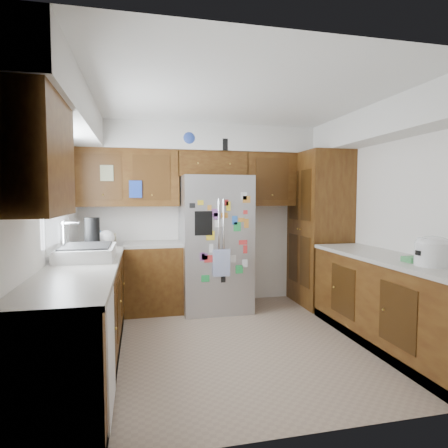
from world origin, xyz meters
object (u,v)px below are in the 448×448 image
Objects in this scene: fridge at (215,243)px; pantry at (319,229)px; rice_cooker at (433,250)px; paper_towel at (423,252)px.

pantry is at bearing -2.06° from fridge.
rice_cooker is (1.50, -2.17, 0.16)m from fridge.
fridge reaches higher than rice_cooker.
rice_cooker is 1.24× the size of paper_towel.
fridge is at bearing 124.63° from rice_cooker.
pantry reaches higher than fridge.
fridge reaches higher than paper_towel.
paper_towel is (1.42, -2.15, 0.14)m from fridge.
pantry is 1.19× the size of fridge.
fridge is 2.64m from rice_cooker.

